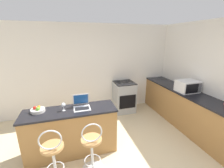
% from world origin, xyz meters
% --- Properties ---
extents(wall_back, '(12.00, 0.06, 2.60)m').
position_xyz_m(wall_back, '(0.00, 2.63, 1.30)').
color(wall_back, silver).
rests_on(wall_back, ground_plane).
extents(breakfast_bar, '(1.71, 0.54, 0.92)m').
position_xyz_m(breakfast_bar, '(-0.67, 0.88, 0.46)').
color(breakfast_bar, '#9E703D').
rests_on(breakfast_bar, ground_plane).
extents(counter_right, '(0.62, 3.13, 0.92)m').
position_xyz_m(counter_right, '(2.16, 1.05, 0.46)').
color(counter_right, '#9E703D').
rests_on(counter_right, ground_plane).
extents(bar_stool_near, '(0.40, 0.40, 0.98)m').
position_xyz_m(bar_stool_near, '(-0.97, 0.30, 0.46)').
color(bar_stool_near, silver).
rests_on(bar_stool_near, ground_plane).
extents(bar_stool_far, '(0.40, 0.40, 0.98)m').
position_xyz_m(bar_stool_far, '(-0.38, 0.30, 0.46)').
color(bar_stool_far, silver).
rests_on(bar_stool_far, ground_plane).
extents(laptop, '(0.31, 0.31, 0.25)m').
position_xyz_m(laptop, '(-0.45, 0.94, 0.99)').
color(laptop, silver).
rests_on(laptop, breakfast_bar).
extents(microwave, '(0.50, 0.39, 0.28)m').
position_xyz_m(microwave, '(2.15, 1.09, 1.06)').
color(microwave, silver).
rests_on(microwave, counter_right).
extents(stove_range, '(0.59, 0.60, 0.93)m').
position_xyz_m(stove_range, '(0.94, 2.28, 0.46)').
color(stove_range, '#9EA3A8').
rests_on(stove_range, ground_plane).
extents(fruit_bowl, '(0.24, 0.24, 0.11)m').
position_xyz_m(fruit_bowl, '(-1.23, 0.98, 0.96)').
color(fruit_bowl, silver).
rests_on(fruit_bowl, breakfast_bar).
extents(wine_glass_short, '(0.07, 0.07, 0.15)m').
position_xyz_m(wine_glass_short, '(-0.78, 0.90, 1.03)').
color(wine_glass_short, silver).
rests_on(wine_glass_short, breakfast_bar).
extents(mug_blue, '(0.09, 0.07, 0.09)m').
position_xyz_m(mug_blue, '(2.35, 1.74, 0.97)').
color(mug_blue, '#2D51AD').
rests_on(mug_blue, counter_right).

